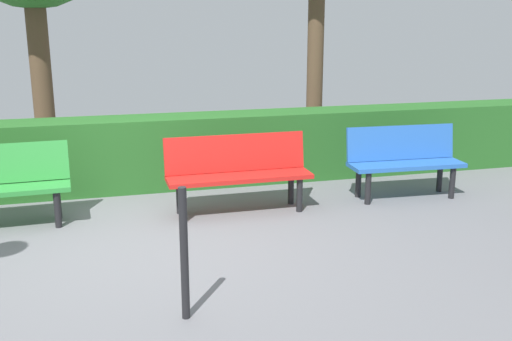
{
  "coord_description": "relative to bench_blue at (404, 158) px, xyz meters",
  "views": [
    {
      "loc": [
        0.35,
        5.6,
        2.14
      ],
      "look_at": [
        -1.26,
        -0.34,
        0.55
      ],
      "focal_mm": 41.61,
      "sensor_mm": 36.0,
      "label": 1
    }
  ],
  "objects": [
    {
      "name": "railing_post_mid",
      "position": [
        3.04,
        2.37,
        0.02
      ],
      "size": [
        0.06,
        0.06,
        1.0
      ],
      "primitive_type": "cylinder",
      "color": "black",
      "rests_on": "ground_plane"
    },
    {
      "name": "bench_red",
      "position": [
        2.09,
        0.02,
        0.01
      ],
      "size": [
        1.62,
        0.46,
        0.86
      ],
      "rotation": [
        0.0,
        0.0,
        0.01
      ],
      "color": "red",
      "rests_on": "ground_plane"
    },
    {
      "name": "ground_plane",
      "position": [
        3.23,
        0.72,
        -0.48
      ],
      "size": [
        16.3,
        16.3,
        0.0
      ],
      "primitive_type": "plane",
      "color": "slate"
    },
    {
      "name": "hedge_row",
      "position": [
        2.2,
        -1.21,
        -0.02
      ],
      "size": [
        12.3,
        0.63,
        0.92
      ],
      "primitive_type": "cube",
      "color": "#266023",
      "rests_on": "ground_plane"
    },
    {
      "name": "bench_blue",
      "position": [
        0.0,
        0.0,
        0.0
      ],
      "size": [
        1.41,
        0.52,
        0.86
      ],
      "rotation": [
        0.0,
        0.0,
        -0.05
      ],
      "color": "blue",
      "rests_on": "ground_plane"
    }
  ]
}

